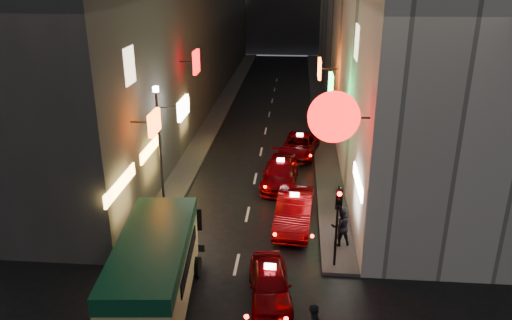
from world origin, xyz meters
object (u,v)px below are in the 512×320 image
(minibus, at_px, (154,265))
(traffic_light, at_px, (338,210))
(taxi_near, at_px, (270,281))
(lamp_post, at_px, (160,141))

(minibus, relative_size, traffic_light, 1.95)
(minibus, xyz_separation_m, traffic_light, (6.49, 3.01, 0.88))
(taxi_near, xyz_separation_m, traffic_light, (2.50, 2.05, 1.95))
(taxi_near, distance_m, traffic_light, 3.78)
(taxi_near, bearing_deg, traffic_light, 39.37)
(taxi_near, bearing_deg, lamp_post, 130.89)
(minibus, height_order, lamp_post, lamp_post)
(minibus, relative_size, taxi_near, 1.41)
(traffic_light, bearing_deg, lamp_post, 151.09)
(minibus, distance_m, traffic_light, 7.21)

